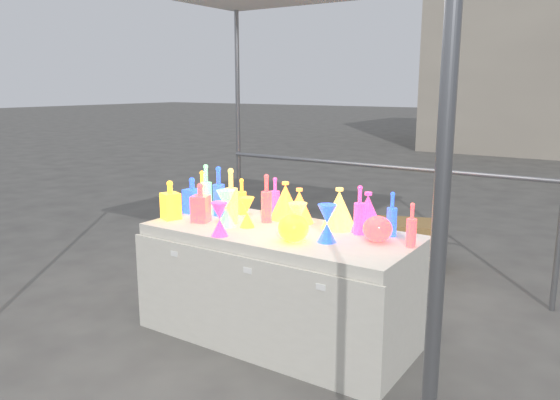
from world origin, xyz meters
The scene contains 29 objects.
ground centered at (0.00, 0.00, 0.00)m, with size 80.00×80.00×0.00m, color slate.
display_table centered at (0.00, -0.01, 0.37)m, with size 1.84×0.83×0.75m.
cardboard_box_closed centered at (0.20, 1.91, 0.22)m, with size 0.59×0.43×0.43m, color #997645.
cardboard_box_flat centered at (-0.11, 2.30, 0.03)m, with size 0.72×0.51×0.06m, color #997645.
bottle_0 centered at (-0.85, 0.20, 0.90)m, with size 0.08×0.08×0.30m, color red, non-canonical shape.
bottle_1 centered at (-0.85, 0.23, 0.90)m, with size 0.07×0.07×0.29m, color #17814C, non-canonical shape.
bottle_2 centered at (-0.19, 0.12, 0.92)m, with size 0.07×0.07×0.34m, color orange, non-canonical shape.
bottle_3 centered at (-0.27, 0.35, 0.89)m, with size 0.07×0.07×0.28m, color #1E54B0, non-canonical shape.
bottle_4 centered at (-0.38, -0.03, 0.94)m, with size 0.09×0.09×0.38m, color #137C72, non-canonical shape.
bottle_5 centered at (-0.70, 0.08, 0.94)m, with size 0.08×0.08×0.37m, color #C327A6, non-canonical shape.
bottle_6 centered at (-0.48, 0.22, 0.88)m, with size 0.07×0.07×0.27m, color red, non-canonical shape.
bottle_7 centered at (-0.59, 0.09, 0.93)m, with size 0.09×0.09×0.36m, color #17814C, non-canonical shape.
decanter_0 centered at (-0.81, -0.18, 0.89)m, with size 0.11×0.11×0.28m, color red, non-canonical shape.
decanter_1 centered at (-0.58, -0.12, 0.89)m, with size 0.11×0.11×0.27m, color orange, non-canonical shape.
decanter_2 centered at (-0.81, 0.05, 0.88)m, with size 0.11×0.11×0.27m, color #17814C, non-canonical shape.
hourglass_1 centered at (-0.23, -0.34, 0.86)m, with size 0.11×0.11×0.22m, color #1E54B0, non-canonical shape.
hourglass_2 centered at (0.23, -0.16, 0.87)m, with size 0.12×0.12×0.24m, color #137C72, non-canonical shape.
hourglass_3 centered at (-0.35, -0.13, 0.88)m, with size 0.13×0.13×0.25m, color #C327A6, non-canonical shape.
hourglass_4 centered at (-0.22, -0.06, 0.85)m, with size 0.10×0.10×0.20m, color red, non-canonical shape.
hourglass_5 centered at (0.40, -0.09, 0.87)m, with size 0.12×0.12×0.23m, color #17814C, non-canonical shape.
globe_0 centered at (0.22, -0.19, 0.83)m, with size 0.19×0.19×0.15m, color red, non-canonical shape.
globe_2 centered at (0.65, 0.09, 0.82)m, with size 0.18×0.18×0.14m, color orange, non-canonical shape.
lampshade_0 centered at (0.01, 0.23, 0.87)m, with size 0.20×0.20×0.24m, color #FBFA34, non-canonical shape.
lampshade_1 centered at (-0.14, 0.28, 0.88)m, with size 0.23×0.23×0.27m, color #FBFA34, non-canonical shape.
lampshade_2 centered at (0.50, 0.28, 0.88)m, with size 0.22×0.22×0.26m, color #1E54B0, non-canonical shape.
lampshade_3 centered at (0.31, 0.24, 0.89)m, with size 0.23×0.23×0.27m, color #137C72, non-canonical shape.
bottle_8 centered at (0.67, 0.26, 0.89)m, with size 0.06×0.06×0.28m, color #17814C, non-canonical shape.
bottle_9 centered at (0.86, 0.10, 0.88)m, with size 0.06×0.06×0.27m, color orange, non-canonical shape.
bottle_10 centered at (0.48, 0.19, 0.91)m, with size 0.07×0.07×0.32m, color #1E54B0, non-canonical shape.
Camera 1 is at (1.92, -2.90, 1.68)m, focal length 35.00 mm.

